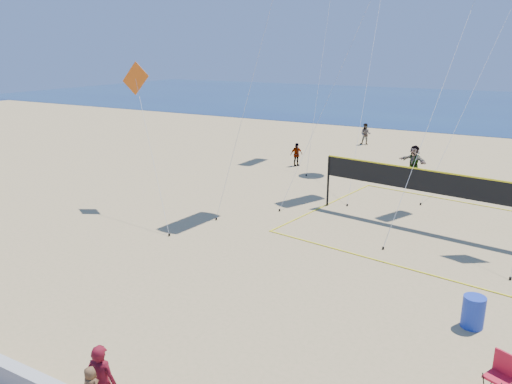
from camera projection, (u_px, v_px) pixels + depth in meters
The scene contains 10 objects.
ground at pixel (221, 362), 11.85m from camera, with size 120.00×120.00×0.00m, color tan.
ocean at pixel (485, 106), 63.86m from camera, with size 140.00×50.00×0.03m, color navy.
woman at pixel (102, 383), 9.83m from camera, with size 0.62×0.40×1.69m, color maroon.
far_person_0 at pixel (296, 154), 31.34m from camera, with size 0.86×0.36×1.47m, color gray.
far_person_1 at pixel (414, 162), 28.36m from camera, with size 1.76×0.56×1.90m, color gray.
far_person_3 at pixel (366, 134), 38.22m from camera, with size 0.79×0.62×1.63m, color gray.
camp_chair at pixel (502, 372), 10.64m from camera, with size 0.66×0.76×1.06m.
trash_barrel at pixel (473, 312), 13.26m from camera, with size 0.59×0.59×0.88m, color #1B38B4.
volleyball_net at pixel (423, 187), 20.51m from camera, with size 10.42×10.29×2.44m.
kite_3 at pixel (137, 86), 22.32m from camera, with size 4.73×3.10×6.62m.
Camera 1 is at (5.71, -8.55, 7.20)m, focal length 35.00 mm.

